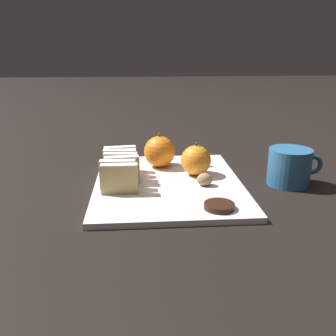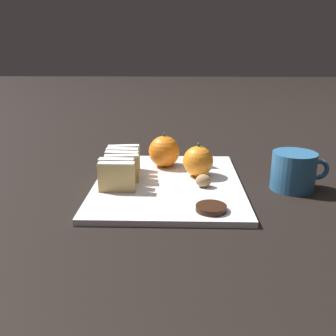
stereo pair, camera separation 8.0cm
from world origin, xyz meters
name	(u,v)px [view 1 (the left image)]	position (x,y,z in m)	size (l,w,h in m)	color
ground_plane	(168,186)	(0.00, 0.00, 0.00)	(6.00, 6.00, 0.00)	black
serving_platter	(168,184)	(0.00, 0.00, 0.01)	(0.31, 0.39, 0.01)	white
stollen_slice_front	(119,179)	(-0.10, -0.06, 0.04)	(0.07, 0.02, 0.06)	tan
stollen_slice_second	(118,175)	(-0.10, -0.04, 0.04)	(0.07, 0.02, 0.06)	tan
stollen_slice_third	(122,170)	(-0.10, -0.01, 0.04)	(0.07, 0.03, 0.06)	tan
stollen_slice_fourth	(121,166)	(-0.10, 0.02, 0.04)	(0.07, 0.02, 0.06)	tan
stollen_slice_fifth	(120,163)	(-0.10, 0.04, 0.04)	(0.07, 0.02, 0.06)	tan
stollen_slice_sixth	(120,159)	(-0.10, 0.07, 0.04)	(0.07, 0.03, 0.06)	tan
orange_near	(160,152)	(-0.01, 0.11, 0.05)	(0.07, 0.07, 0.08)	orange
orange_far	(196,160)	(0.07, 0.04, 0.05)	(0.07, 0.07, 0.08)	orange
walnut	(205,179)	(0.07, -0.03, 0.03)	(0.03, 0.03, 0.03)	#9E7A51
chocolate_cookie	(219,206)	(0.08, -0.15, 0.02)	(0.06, 0.06, 0.01)	black
evergreen_sprig	(198,155)	(0.08, 0.10, 0.04)	(0.04, 0.04, 0.06)	#23662D
coffee_mug	(290,167)	(0.27, -0.01, 0.04)	(0.12, 0.09, 0.08)	#2D6693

